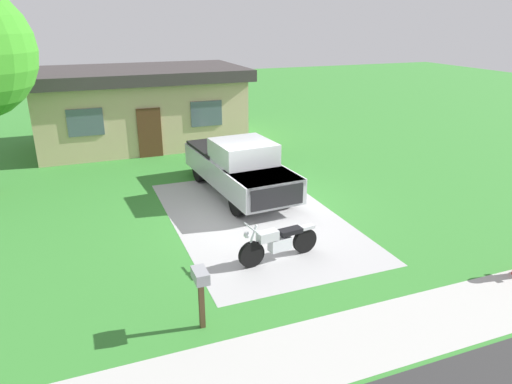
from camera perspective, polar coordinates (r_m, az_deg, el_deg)
name	(u,v)px	position (r m, az deg, el deg)	size (l,w,h in m)	color
ground_plane	(255,218)	(14.17, -0.07, -3.20)	(80.00, 80.00, 0.00)	#337B2E
driveway_pad	(255,218)	(14.17, -0.07, -3.19)	(4.84, 8.08, 0.01)	#A1A1A1
sidewalk_strip	(370,337)	(9.58, 13.65, -16.69)	(36.00, 1.80, 0.01)	#A9A9A5
motorcycle	(278,242)	(11.68, 2.74, -6.11)	(2.21, 0.70, 1.09)	black
pickup_truck	(238,166)	(15.98, -2.19, 3.23)	(2.41, 5.75, 1.90)	black
mailbox	(201,283)	(9.09, -6.73, -10.94)	(0.26, 0.48, 1.26)	#4C3823
neighbor_house	(140,106)	(22.95, -13.94, 10.12)	(9.60, 5.60, 3.50)	tan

